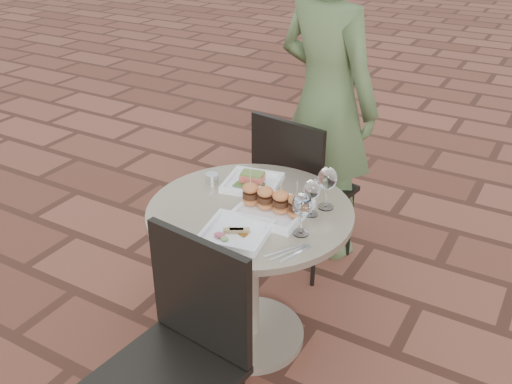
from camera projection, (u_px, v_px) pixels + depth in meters
The scene contains 13 objects.
ground at pixel (314, 324), 2.90m from camera, with size 60.00×60.00×0.00m, color brown.
cafe_table at pixel (250, 255), 2.59m from camera, with size 0.90×0.90×0.73m.
chair_far at pixel (297, 182), 3.08m from camera, with size 0.50×0.50×0.93m.
chair_near at pixel (182, 343), 2.00m from camera, with size 0.49×0.49×0.93m.
diner at pixel (326, 102), 3.14m from camera, with size 0.66×0.44×1.82m, color #445830.
plate_salmon at pixel (252, 182), 2.65m from camera, with size 0.29×0.29×0.07m.
plate_sliders at pixel (273, 204), 2.41m from camera, with size 0.29×0.29×0.18m.
plate_tuna at pixel (236, 232), 2.27m from camera, with size 0.29×0.29×0.03m.
wine_glass_right at pixel (302, 205), 2.23m from camera, with size 0.08×0.08×0.19m.
wine_glass_mid at pixel (312, 190), 2.37m from camera, with size 0.07×0.07×0.17m.
wine_glass_far at pixel (327, 179), 2.41m from camera, with size 0.08×0.08×0.19m.
steel_ramekin at pixel (212, 178), 2.67m from camera, with size 0.06×0.06×0.05m, color silver.
cutlery_set at pixel (290, 252), 2.17m from camera, with size 0.09×0.19×0.00m, color silver, non-canonical shape.
Camera 1 is at (0.86, -2.07, 1.97)m, focal length 40.00 mm.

